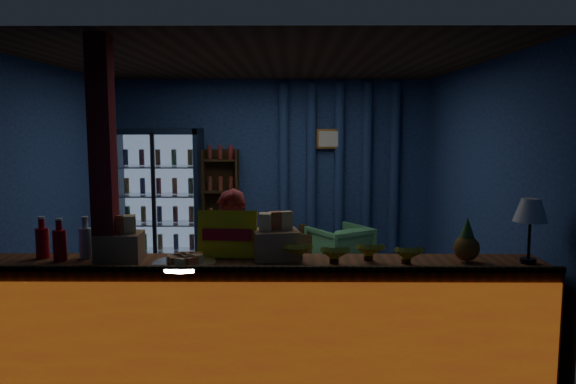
{
  "coord_description": "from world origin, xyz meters",
  "views": [
    {
      "loc": [
        0.32,
        -5.95,
        1.97
      ],
      "look_at": [
        0.28,
        -0.2,
        1.26
      ],
      "focal_mm": 35.0,
      "sensor_mm": 36.0,
      "label": 1
    }
  ],
  "objects_px": {
    "pastry_tray": "(185,262)",
    "shopkeeper": "(233,274)",
    "table_lamp": "(531,213)",
    "green_chair": "(340,250)"
  },
  "relations": [
    {
      "from": "table_lamp",
      "to": "pastry_tray",
      "type": "bearing_deg",
      "value": -178.24
    },
    {
      "from": "shopkeeper",
      "to": "table_lamp",
      "type": "distance_m",
      "value": 2.38
    },
    {
      "from": "table_lamp",
      "to": "shopkeeper",
      "type": "bearing_deg",
      "value": 165.67
    },
    {
      "from": "pastry_tray",
      "to": "table_lamp",
      "type": "bearing_deg",
      "value": 1.76
    },
    {
      "from": "shopkeeper",
      "to": "table_lamp",
      "type": "xyz_separation_m",
      "value": [
        2.23,
        -0.57,
        0.61
      ]
    },
    {
      "from": "shopkeeper",
      "to": "green_chair",
      "type": "height_order",
      "value": "shopkeeper"
    },
    {
      "from": "shopkeeper",
      "to": "green_chair",
      "type": "xyz_separation_m",
      "value": [
        1.13,
        2.63,
        -0.39
      ]
    },
    {
      "from": "green_chair",
      "to": "pastry_tray",
      "type": "xyz_separation_m",
      "value": [
        -1.4,
        -3.28,
        0.66
      ]
    },
    {
      "from": "pastry_tray",
      "to": "shopkeeper",
      "type": "bearing_deg",
      "value": 66.78
    },
    {
      "from": "shopkeeper",
      "to": "pastry_tray",
      "type": "relative_size",
      "value": 3.1
    }
  ]
}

